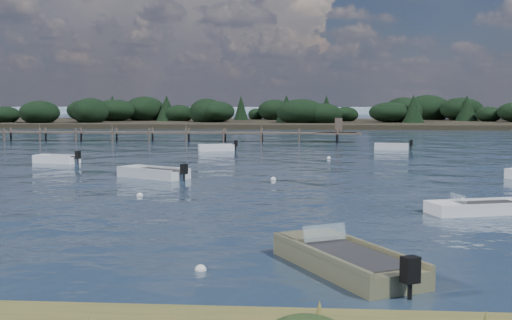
# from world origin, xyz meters

# --- Properties ---
(ground) EXTENTS (400.00, 400.00, 0.00)m
(ground) POSITION_xyz_m (0.00, 60.00, 0.00)
(ground) COLOR #172536
(ground) RESTS_ON ground
(dinghy_mid_grey) EXTENTS (4.70, 3.76, 1.23)m
(dinghy_mid_grey) POSITION_xyz_m (-8.78, 12.88, 0.17)
(dinghy_mid_grey) COLOR silver
(dinghy_mid_grey) RESTS_ON ground
(dinghy_mid_white_a) EXTENTS (4.46, 2.66, 1.03)m
(dinghy_mid_white_a) POSITION_xyz_m (7.28, 1.80, 0.13)
(dinghy_mid_white_a) COLOR white
(dinghy_mid_white_a) RESTS_ON ground
(tender_far_white) EXTENTS (3.68, 2.11, 1.23)m
(tender_far_white) POSITION_xyz_m (-7.91, 33.96, 0.17)
(tender_far_white) COLOR white
(tender_far_white) RESTS_ON ground
(tender_far_grey_b) EXTENTS (3.61, 1.69, 1.21)m
(tender_far_grey_b) POSITION_xyz_m (8.43, 36.80, 0.17)
(tender_far_grey_b) COLOR silver
(tender_far_grey_b) RESTS_ON ground
(tender_far_grey) EXTENTS (3.78, 2.19, 1.20)m
(tender_far_grey) POSITION_xyz_m (-18.08, 21.39, 0.17)
(tender_far_grey) COLOR white
(tender_far_grey) RESTS_ON ground
(dinghy_near_olive) EXTENTS (4.04, 5.33, 1.33)m
(dinghy_near_olive) POSITION_xyz_m (1.35, -7.53, 0.17)
(dinghy_near_olive) COLOR #726F4C
(dinghy_near_olive) RESTS_ON ground
(buoy_a) EXTENTS (0.32, 0.32, 0.32)m
(buoy_a) POSITION_xyz_m (-2.51, -7.85, 0.00)
(buoy_a) COLOR silver
(buoy_a) RESTS_ON ground
(buoy_b) EXTENTS (0.32, 0.32, 0.32)m
(buoy_b) POSITION_xyz_m (7.45, 4.98, 0.00)
(buoy_b) COLOR silver
(buoy_b) RESTS_ON ground
(buoy_c) EXTENTS (0.32, 0.32, 0.32)m
(buoy_c) POSITION_xyz_m (-7.66, 5.48, 0.00)
(buoy_c) COLOR silver
(buoy_c) RESTS_ON ground
(buoy_e) EXTENTS (0.32, 0.32, 0.32)m
(buoy_e) POSITION_xyz_m (2.17, 26.96, 0.00)
(buoy_e) COLOR silver
(buoy_e) RESTS_ON ground
(buoy_extra_a) EXTENTS (0.32, 0.32, 0.32)m
(buoy_extra_a) POSITION_xyz_m (-1.57, 12.49, 0.00)
(buoy_extra_a) COLOR silver
(buoy_extra_a) RESTS_ON ground
(jetty) EXTENTS (64.50, 3.20, 3.40)m
(jetty) POSITION_xyz_m (-21.74, 47.99, 0.98)
(jetty) COLOR brown
(jetty) RESTS_ON ground
(far_headland) EXTENTS (190.00, 40.00, 5.80)m
(far_headland) POSITION_xyz_m (25.00, 100.00, 1.96)
(far_headland) COLOR black
(far_headland) RESTS_ON ground
(distant_haze) EXTENTS (280.00, 20.00, 2.40)m
(distant_haze) POSITION_xyz_m (-90.00, 230.00, 0.00)
(distant_haze) COLOR #99AFBD
(distant_haze) RESTS_ON ground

